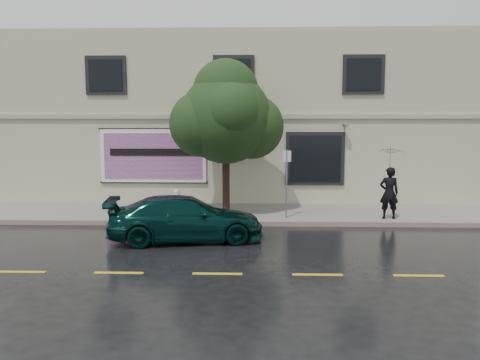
{
  "coord_description": "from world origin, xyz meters",
  "views": [
    {
      "loc": [
        0.8,
        -13.47,
        3.27
      ],
      "look_at": [
        0.33,
        2.2,
        1.42
      ],
      "focal_mm": 35.0,
      "sensor_mm": 36.0,
      "label": 1
    }
  ],
  "objects_px": {
    "car": "(186,218)",
    "fire_hydrant": "(177,201)",
    "street_tree": "(226,118)",
    "pedestrian": "(389,193)"
  },
  "relations": [
    {
      "from": "car",
      "to": "pedestrian",
      "type": "distance_m",
      "value": 6.94
    },
    {
      "from": "pedestrian",
      "to": "street_tree",
      "type": "xyz_separation_m",
      "value": [
        -5.49,
        0.74,
        2.47
      ]
    },
    {
      "from": "pedestrian",
      "to": "car",
      "type": "bearing_deg",
      "value": 24.09
    },
    {
      "from": "street_tree",
      "to": "fire_hydrant",
      "type": "height_order",
      "value": "street_tree"
    },
    {
      "from": "car",
      "to": "fire_hydrant",
      "type": "bearing_deg",
      "value": 4.41
    },
    {
      "from": "pedestrian",
      "to": "street_tree",
      "type": "distance_m",
      "value": 6.06
    },
    {
      "from": "street_tree",
      "to": "car",
      "type": "bearing_deg",
      "value": -106.07
    },
    {
      "from": "street_tree",
      "to": "fire_hydrant",
      "type": "bearing_deg",
      "value": 173.73
    },
    {
      "from": "pedestrian",
      "to": "street_tree",
      "type": "bearing_deg",
      "value": -5.31
    },
    {
      "from": "car",
      "to": "fire_hydrant",
      "type": "distance_m",
      "value": 3.6
    }
  ]
}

